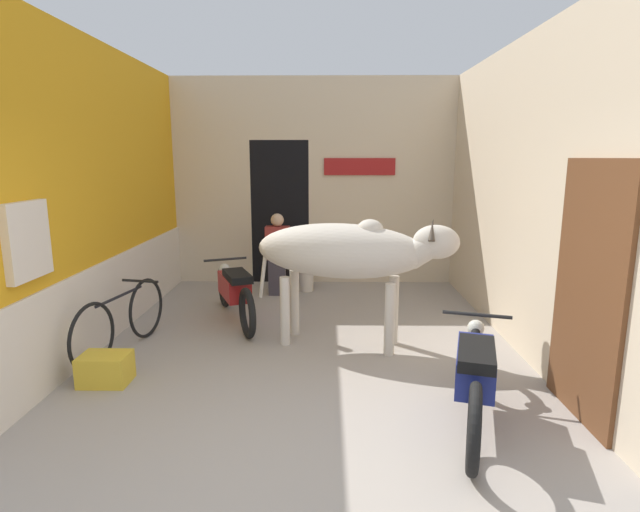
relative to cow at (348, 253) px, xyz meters
name	(u,v)px	position (x,y,z in m)	size (l,w,h in m)	color
ground_plane	(292,488)	(-0.45, -2.50, -1.05)	(30.00, 30.00, 0.00)	#9E9389
wall_left_shopfront	(94,200)	(-2.81, 0.17, 0.55)	(0.25, 5.36, 3.32)	orange
wall_back_with_doorway	(302,193)	(-0.65, 3.12, 0.43)	(4.55, 0.93, 3.32)	beige
wall_right_with_door	(525,197)	(1.91, 0.13, 0.59)	(0.22, 5.36, 3.32)	beige
cow	(348,253)	(0.00, 0.00, 0.00)	(2.24, 1.07, 1.45)	beige
motorcycle_near	(475,372)	(0.93, -1.65, -0.63)	(0.74, 1.91, 0.74)	black
motorcycle_far	(234,290)	(-1.41, 0.82, -0.64)	(0.89, 1.82, 0.72)	black
bicycle	(122,320)	(-2.42, -0.25, -0.70)	(0.47, 1.65, 0.71)	black
shopkeeper_seated	(277,251)	(-0.99, 2.17, -0.40)	(0.37, 0.33, 1.23)	#3D3842
plastic_stool	(306,275)	(-0.55, 2.30, -0.80)	(0.33, 0.33, 0.47)	beige
crate	(105,369)	(-2.28, -1.01, -0.91)	(0.44, 0.32, 0.28)	gold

